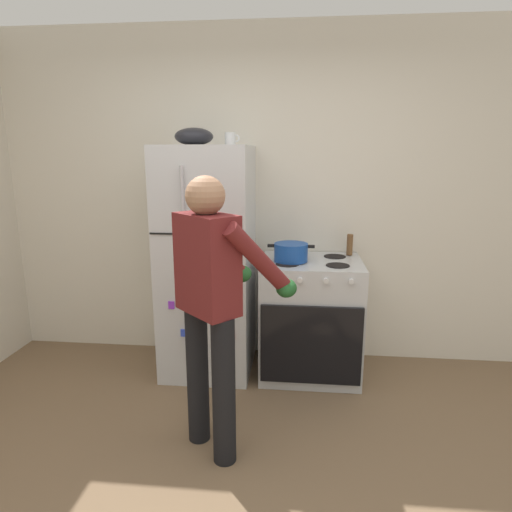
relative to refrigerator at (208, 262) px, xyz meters
name	(u,v)px	position (x,y,z in m)	size (l,w,h in m)	color
kitchen_wall_back	(261,198)	(0.38, 0.38, 0.47)	(6.00, 0.10, 2.70)	silver
refrigerator	(208,262)	(0.00, 0.00, 0.00)	(0.68, 0.72, 1.77)	silver
stove_range	(310,318)	(0.81, -0.01, -0.43)	(0.76, 0.67, 0.92)	silver
person_cook	(214,293)	(0.24, -0.99, 0.07)	(0.68, 0.72, 1.60)	black
red_pot	(291,252)	(0.65, -0.05, 0.11)	(0.35, 0.25, 0.13)	#19479E
coffee_mug	(230,139)	(0.18, 0.05, 0.93)	(0.11, 0.08, 0.10)	silver
pepper_mill	(350,245)	(1.11, 0.20, 0.12)	(0.05, 0.05, 0.17)	brown
mixing_bowl	(194,137)	(-0.08, 0.00, 0.95)	(0.28, 0.28, 0.13)	black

